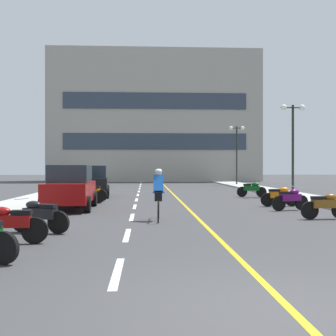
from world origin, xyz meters
name	(u,v)px	position (x,y,z in m)	size (l,w,h in m)	color
ground_plane	(171,196)	(0.00, 21.00, 0.00)	(140.00, 140.00, 0.00)	#38383A
curb_left	(60,192)	(-7.20, 24.00, 0.06)	(2.40, 72.00, 0.12)	#A8A8A3
curb_right	(274,192)	(7.20, 24.00, 0.06)	(2.40, 72.00, 0.12)	#A8A8A3
lane_dash_0	(117,272)	(-2.00, 2.00, 0.00)	(0.14, 2.20, 0.01)	silver
lane_dash_1	(127,235)	(-2.00, 6.00, 0.00)	(0.14, 2.20, 0.01)	silver
lane_dash_2	(132,217)	(-2.00, 10.00, 0.00)	(0.14, 2.20, 0.01)	silver
lane_dash_3	(135,207)	(-2.00, 14.00, 0.00)	(0.14, 2.20, 0.01)	silver
lane_dash_4	(137,200)	(-2.00, 18.00, 0.00)	(0.14, 2.20, 0.01)	silver
lane_dash_5	(138,195)	(-2.00, 22.00, 0.00)	(0.14, 2.20, 0.01)	silver
lane_dash_6	(139,191)	(-2.00, 26.00, 0.00)	(0.14, 2.20, 0.01)	silver
lane_dash_7	(140,189)	(-2.00, 30.00, 0.00)	(0.14, 2.20, 0.01)	silver
lane_dash_8	(140,186)	(-2.00, 34.00, 0.00)	(0.14, 2.20, 0.01)	silver
lane_dash_9	(141,185)	(-2.00, 38.00, 0.00)	(0.14, 2.20, 0.01)	silver
lane_dash_10	(141,183)	(-2.00, 42.00, 0.00)	(0.14, 2.20, 0.01)	silver
lane_dash_11	(141,182)	(-2.00, 46.00, 0.00)	(0.14, 2.20, 0.01)	silver
centre_line_yellow	(172,193)	(0.25, 24.00, 0.00)	(0.12, 66.00, 0.01)	gold
office_building	(155,118)	(-0.39, 48.19, 7.76)	(25.00, 6.49, 15.53)	#9E998E
street_lamp_mid	(293,129)	(7.11, 20.02, 3.97)	(1.46, 0.36, 5.29)	black
street_lamp_far	(237,142)	(7.07, 35.63, 4.09)	(1.46, 0.36, 5.47)	black
parked_car_near	(70,187)	(-4.62, 12.92, 0.92)	(2.01, 4.24, 1.82)	black
parked_car_mid	(93,181)	(-4.61, 20.43, 0.92)	(2.17, 4.31, 1.82)	black
motorcycle_1	(10,223)	(-4.61, 4.81, 0.47)	(1.70, 0.60, 0.92)	black
motorcycle_2	(40,215)	(-4.33, 6.46, 0.47)	(1.64, 0.80, 0.92)	black
motorcycle_3	(325,205)	(4.49, 9.08, 0.47)	(1.70, 0.60, 0.92)	black
motorcycle_4	(291,199)	(4.29, 12.04, 0.47)	(1.64, 0.78, 0.92)	black
motorcycle_5	(280,196)	(4.41, 13.79, 0.47)	(1.70, 0.60, 0.92)	black
motorcycle_6	(86,194)	(-4.33, 15.60, 0.47)	(1.65, 0.75, 0.92)	black
motorcycle_7	(91,192)	(-4.31, 17.16, 0.47)	(1.68, 0.65, 0.92)	black
motorcycle_8	(252,189)	(4.62, 19.75, 0.47)	(1.65, 0.77, 0.92)	black
cyclist_rider	(158,193)	(-1.11, 9.00, 0.89)	(0.42, 1.77, 1.71)	black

